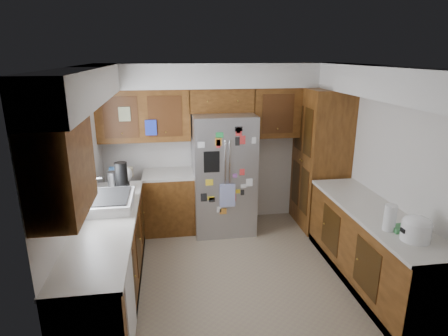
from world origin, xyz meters
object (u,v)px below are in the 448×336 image
at_px(paper_towel, 390,218).
at_px(rice_cooker, 416,228).
at_px(fridge, 223,174).
at_px(pantry, 320,159).

bearing_deg(paper_towel, rice_cooker, -60.36).
xyz_separation_m(fridge, paper_towel, (1.37, -2.15, 0.16)).
height_order(pantry, fridge, pantry).
height_order(rice_cooker, paper_towel, paper_towel).
bearing_deg(rice_cooker, paper_towel, 119.64).
distance_m(pantry, fridge, 1.51).
distance_m(pantry, rice_cooker, 2.33).
height_order(pantry, rice_cooker, pantry).
relative_size(fridge, rice_cooker, 6.31).
distance_m(fridge, rice_cooker, 2.82).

